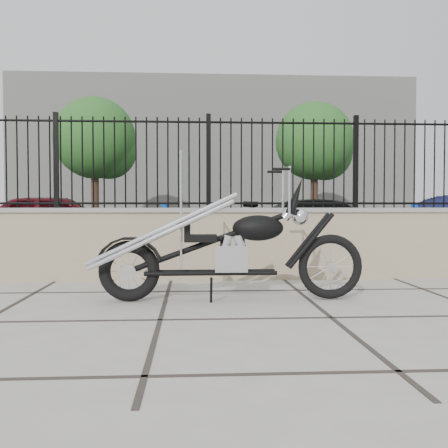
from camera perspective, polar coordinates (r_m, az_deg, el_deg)
ground_plane at (r=4.77m, az=11.60°, el=-9.98°), size 90.00×90.00×0.00m
parking_lot at (r=17.08m, az=0.59°, el=-1.31°), size 30.00×30.00×0.00m
retaining_wall at (r=7.13m, az=6.38°, el=-2.09°), size 14.00×0.36×0.96m
iron_fence at (r=7.13m, az=6.41°, el=6.59°), size 14.00×0.08×1.20m
background_building at (r=31.18m, az=-1.27°, el=7.55°), size 22.00×6.00×8.00m
chopper_motorcycle at (r=5.42m, az=0.19°, el=-0.11°), size 2.63×0.47×1.57m
car_red at (r=12.16m, az=-17.58°, el=0.24°), size 3.85×1.87×1.26m
car_black at (r=12.02m, az=11.50°, el=-0.05°), size 3.97×1.77×1.13m
bollard_a at (r=9.53m, az=-6.50°, el=-0.90°), size 0.15×0.15×1.01m
bollard_b at (r=10.01m, az=20.00°, el=-0.80°), size 0.14×0.14×1.04m
tree_left at (r=21.65m, az=-13.91°, el=9.45°), size 3.23×3.23×5.45m
tree_right at (r=22.16m, az=9.82°, el=9.26°), size 3.21×3.21×5.42m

